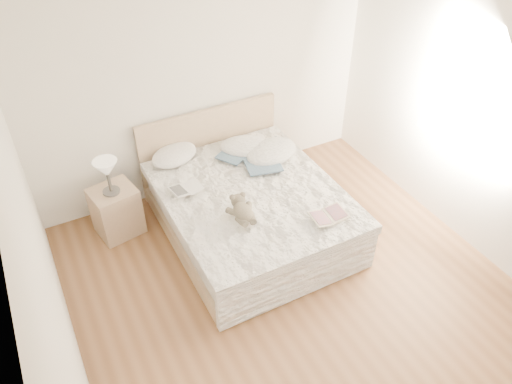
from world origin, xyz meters
TOP-DOWN VIEW (x-y plane):
  - floor at (0.00, 0.00)m, footprint 4.00×4.50m
  - ceiling at (0.00, 0.00)m, footprint 4.00×4.50m
  - wall_back at (0.00, 2.25)m, footprint 4.00×0.02m
  - wall_left at (-2.00, 0.00)m, footprint 0.02×4.50m
  - wall_right at (2.00, 0.00)m, footprint 0.02×4.50m
  - window at (1.99, 0.30)m, footprint 0.02×1.30m
  - bed at (0.00, 1.19)m, footprint 1.72×2.14m
  - nightstand at (-1.26, 1.83)m, footprint 0.51×0.47m
  - table_lamp at (-1.26, 1.81)m, footprint 0.32×0.32m
  - pillow_left at (-0.49, 2.03)m, footprint 0.66×0.57m
  - pillow_middle at (0.30, 1.81)m, footprint 0.71×0.64m
  - pillow_right at (0.50, 1.58)m, footprint 0.73×0.60m
  - blouse at (0.33, 1.53)m, footprint 0.70×0.73m
  - photo_book at (-0.59, 1.41)m, footprint 0.35×0.27m
  - childrens_book at (0.46, 0.39)m, footprint 0.38×0.27m
  - teddy_bear at (-0.28, 0.74)m, footprint 0.25×0.34m

SIDE VIEW (x-z plane):
  - floor at x=0.00m, z-range 0.00..0.00m
  - nightstand at x=-1.26m, z-range 0.00..0.56m
  - bed at x=0.00m, z-range -0.19..0.81m
  - blouse at x=0.33m, z-range 0.62..0.64m
  - photo_book at x=-0.59m, z-range 0.62..0.64m
  - childrens_book at x=0.46m, z-range 0.62..0.64m
  - pillow_left at x=-0.49m, z-range 0.56..0.72m
  - pillow_middle at x=0.30m, z-range 0.55..0.73m
  - pillow_right at x=0.50m, z-range 0.54..0.74m
  - teddy_bear at x=-0.28m, z-range 0.56..0.74m
  - table_lamp at x=-1.26m, z-range 0.64..1.04m
  - wall_back at x=0.00m, z-range 0.00..2.70m
  - wall_left at x=-2.00m, z-range 0.00..2.70m
  - wall_right at x=2.00m, z-range 0.00..2.70m
  - window at x=1.99m, z-range 0.90..2.00m
  - ceiling at x=0.00m, z-range 2.70..2.70m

